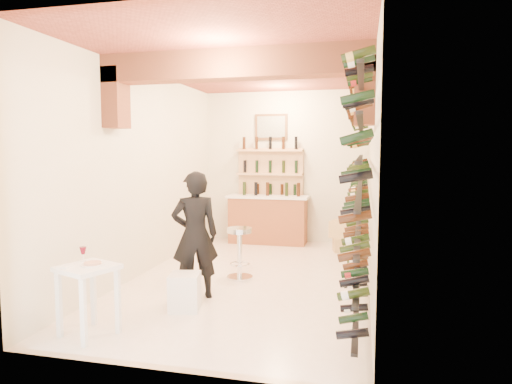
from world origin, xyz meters
The scene contains 11 objects.
ground centered at (0.00, 0.00, 0.00)m, with size 6.00×6.00×0.00m, color silver.
room_shell centered at (0.00, -0.26, 2.25)m, with size 3.52×6.02×3.21m.
wine_rack centered at (1.53, 0.00, 1.55)m, with size 0.32×5.70×2.56m.
back_counter centered at (-0.30, 2.65, 0.53)m, with size 1.70×0.62×1.29m.
back_shelving centered at (-0.30, 2.89, 1.17)m, with size 1.40×0.31×2.73m.
tasting_table centered at (-1.16, -2.46, 0.62)m, with size 0.67×0.67×0.91m.
white_stool centered at (-0.47, -1.51, 0.22)m, with size 0.36×0.36×0.45m, color white.
person centered at (-0.50, -1.05, 0.84)m, with size 0.61×0.40×1.68m, color black.
chrome_barstool centered at (-0.18, -0.04, 0.45)m, with size 0.40×0.40×0.78m.
crate_lower centered at (1.33, 2.18, 0.14)m, with size 0.46×0.32×0.27m, color tan.
crate_upper centered at (1.33, 2.18, 0.44)m, with size 0.55×0.38×0.32m, color tan.
Camera 1 is at (1.63, -6.54, 1.95)m, focal length 31.60 mm.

